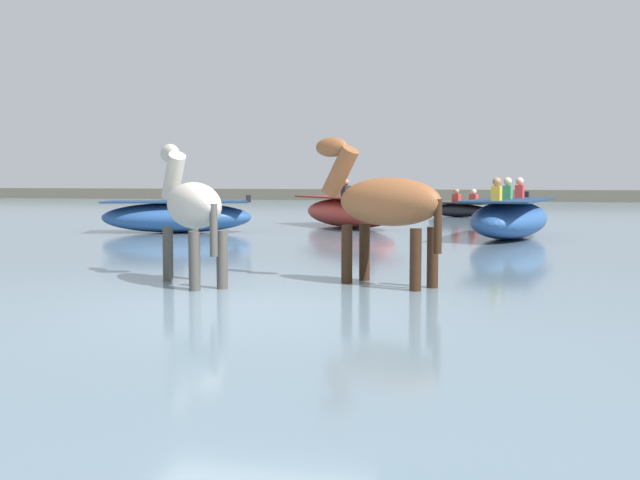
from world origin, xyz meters
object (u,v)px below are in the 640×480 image
horse_lead_chestnut (384,206)px  horse_trailing_pinto (191,209)px  boat_far_offshore (510,218)px  boat_near_starboard (458,209)px  boat_near_port (177,217)px  boat_mid_channel (349,212)px

horse_lead_chestnut → horse_trailing_pinto: bearing=-168.1°
boat_far_offshore → boat_near_starboard: bearing=100.5°
boat_near_port → boat_far_offshore: bearing=0.4°
boat_near_starboard → boat_mid_channel: bearing=-110.5°
boat_mid_channel → boat_near_starboard: boat_mid_channel is taller
horse_lead_chestnut → boat_far_offshore: horse_lead_chestnut is taller
horse_trailing_pinto → boat_near_starboard: size_ratio=0.82×
boat_far_offshore → boat_near_starboard: boat_far_offshore is taller
boat_near_starboard → horse_trailing_pinto: bearing=-96.5°
boat_near_port → horse_lead_chestnut: bearing=-51.9°
boat_mid_channel → boat_near_starboard: (2.45, 6.54, -0.15)m
boat_mid_channel → boat_far_offshore: boat_far_offshore is taller
horse_lead_chestnut → boat_near_port: 10.35m
horse_lead_chestnut → boat_mid_channel: bearing=103.8°
horse_trailing_pinto → boat_far_offshore: 9.50m
horse_trailing_pinto → boat_near_port: bearing=115.1°
boat_mid_channel → boat_far_offshore: bearing=-34.7°
boat_near_port → boat_near_starboard: (6.11, 9.51, -0.13)m
boat_near_port → boat_far_offshore: boat_far_offshore is taller
horse_trailing_pinto → boat_far_offshore: bearing=66.2°
horse_trailing_pinto → boat_near_port: horse_trailing_pinto is taller
horse_trailing_pinto → boat_mid_channel: horse_trailing_pinto is taller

